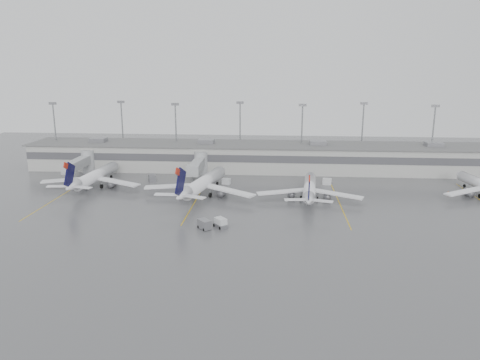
# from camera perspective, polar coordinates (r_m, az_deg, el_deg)

# --- Properties ---
(ground) EXTENTS (260.00, 260.00, 0.00)m
(ground) POSITION_cam_1_polar(r_m,az_deg,el_deg) (92.77, 3.01, -6.69)
(ground) COLOR #565658
(ground) RESTS_ON ground
(terminal) EXTENTS (152.00, 17.00, 9.45)m
(terminal) POSITION_cam_1_polar(r_m,az_deg,el_deg) (147.53, 3.60, 2.85)
(terminal) COLOR #B0B0AA
(terminal) RESTS_ON ground
(light_masts) EXTENTS (142.40, 8.00, 20.60)m
(light_masts) POSITION_cam_1_polar(r_m,az_deg,el_deg) (151.91, 3.69, 6.18)
(light_masts) COLOR gray
(light_masts) RESTS_ON ground
(jet_bridge_left) EXTENTS (4.00, 17.20, 7.00)m
(jet_bridge_left) POSITION_cam_1_polar(r_m,az_deg,el_deg) (147.19, -18.64, 1.99)
(jet_bridge_left) COLOR gray
(jet_bridge_left) RESTS_ON ground
(jet_bridge_right) EXTENTS (4.00, 17.20, 7.00)m
(jet_bridge_right) POSITION_cam_1_polar(r_m,az_deg,el_deg) (137.40, -5.06, 1.85)
(jet_bridge_right) COLOR gray
(jet_bridge_right) RESTS_ON ground
(stand_markings) EXTENTS (105.25, 40.00, 0.01)m
(stand_markings) POSITION_cam_1_polar(r_m,az_deg,el_deg) (115.51, 3.31, -2.46)
(stand_markings) COLOR gold
(stand_markings) RESTS_ON ground
(jet_far_left) EXTENTS (27.65, 31.09, 10.05)m
(jet_far_left) POSITION_cam_1_polar(r_m,az_deg,el_deg) (132.12, -17.36, 0.43)
(jet_far_left) COLOR white
(jet_far_left) RESTS_ON ground
(jet_mid_left) EXTENTS (28.79, 32.61, 10.68)m
(jet_mid_left) POSITION_cam_1_polar(r_m,az_deg,el_deg) (118.47, -4.61, -0.40)
(jet_mid_left) COLOR white
(jet_mid_left) RESTS_ON ground
(jet_mid_right) EXTENTS (25.88, 29.11, 9.42)m
(jet_mid_right) POSITION_cam_1_polar(r_m,az_deg,el_deg) (116.22, 8.48, -1.00)
(jet_mid_right) COLOR white
(jet_mid_right) RESTS_ON ground
(baggage_tug) EXTENTS (3.41, 3.56, 1.98)m
(baggage_tug) POSITION_cam_1_polar(r_m,az_deg,el_deg) (96.58, -2.38, -5.34)
(baggage_tug) COLOR silver
(baggage_tug) RESTS_ON ground
(baggage_cart) EXTENTS (3.27, 3.44, 1.95)m
(baggage_cart) POSITION_cam_1_polar(r_m,az_deg,el_deg) (95.80, -4.37, -5.38)
(baggage_cart) COLOR slate
(baggage_cart) RESTS_ON ground
(gse_uld_a) EXTENTS (2.79, 2.33, 1.68)m
(gse_uld_a) POSITION_cam_1_polar(r_m,az_deg,el_deg) (137.78, -18.98, -0.13)
(gse_uld_a) COLOR silver
(gse_uld_a) RESTS_ON ground
(gse_uld_b) EXTENTS (2.52, 1.96, 1.59)m
(gse_uld_b) POSITION_cam_1_polar(r_m,az_deg,el_deg) (130.34, -1.68, -0.16)
(gse_uld_b) COLOR silver
(gse_uld_b) RESTS_ON ground
(gse_uld_c) EXTENTS (2.64, 2.00, 1.70)m
(gse_uld_c) POSITION_cam_1_polar(r_m,az_deg,el_deg) (132.08, 10.57, -0.18)
(gse_uld_c) COLOR silver
(gse_uld_c) RESTS_ON ground
(gse_loader) EXTENTS (3.05, 3.62, 1.93)m
(gse_loader) POSITION_cam_1_polar(r_m,az_deg,el_deg) (135.79, -10.67, 0.26)
(gse_loader) COLOR slate
(gse_loader) RESTS_ON ground
(cone_a) EXTENTS (0.40, 0.40, 0.63)m
(cone_a) POSITION_cam_1_polar(r_m,az_deg,el_deg) (134.03, -15.00, -0.45)
(cone_a) COLOR #E75704
(cone_a) RESTS_ON ground
(cone_b) EXTENTS (0.45, 0.45, 0.71)m
(cone_b) POSITION_cam_1_polar(r_m,az_deg,el_deg) (130.89, -5.13, -0.35)
(cone_b) COLOR #E75704
(cone_b) RESTS_ON ground
(cone_c) EXTENTS (0.50, 0.50, 0.80)m
(cone_c) POSITION_cam_1_polar(r_m,az_deg,el_deg) (123.20, 8.35, -1.34)
(cone_c) COLOR #E75704
(cone_c) RESTS_ON ground
(cone_d) EXTENTS (0.49, 0.49, 0.78)m
(cone_d) POSITION_cam_1_polar(r_m,az_deg,el_deg) (132.21, 24.03, -1.38)
(cone_d) COLOR #E75704
(cone_d) RESTS_ON ground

